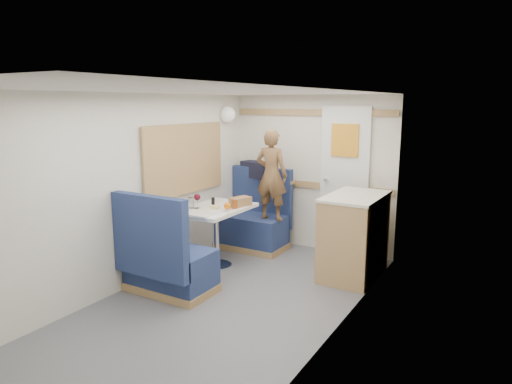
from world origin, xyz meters
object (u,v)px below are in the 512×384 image
Objects in this scene: person at (271,175)px; cheese_block at (215,207)px; tray at (204,213)px; pepper_grinder at (213,202)px; duffel_bag at (257,170)px; wine_glass at (197,198)px; tumbler_left at (191,203)px; galley_counter at (354,235)px; bench_near at (166,265)px; tumbler_right at (236,201)px; bread_loaf at (240,202)px; beer_glass at (235,204)px; dome_light at (228,114)px; orange_fruit at (227,206)px; bench_far at (254,225)px; dinette_table at (216,220)px.

person is 0.96m from cheese_block.
pepper_grinder reaches higher than tray.
duffel_bag is 1.28m from wine_glass.
person is 1.13m from tray.
tumbler_left reaches higher than pepper_grinder.
galley_counter is 0.81× the size of person.
tumbler_right is (0.14, 1.08, 0.47)m from bench_near.
tumbler_right is 0.43× the size of bread_loaf.
duffel_bag is 1.14m from beer_glass.
dome_light is 1.69× the size of tumbler_left.
orange_fruit is at bearing -88.48° from bread_loaf.
wine_glass is 1.62× the size of beer_glass.
bread_loaf is at bearing 91.52° from orange_fruit.
bench_near is 0.88m from tumbler_left.
beer_glass is at bearing 6.55° from pepper_grinder.
bench_far is 0.96m from beer_glass.
beer_glass reaches higher than cheese_block.
orange_fruit is at bearing -58.70° from duffel_bag.
galley_counter reaches higher than tray.
tumbler_right is at bearing -165.79° from galley_counter.
pepper_grinder is at bearing -135.57° from tumbler_right.
bench_near is 10.11× the size of beer_glass.
dinette_table is 8.53× the size of cheese_block.
duffel_bag is at bearing 160.01° from galley_counter.
person is at bearing 78.93° from bench_near.
pepper_grinder is at bearing -70.98° from duffel_bag.
person reaches higher than duffel_bag.
dinette_table is 0.90m from bench_near.
bread_loaf is at bearing 69.07° from cheese_block.
person is 9.56× the size of tumbler_left.
person is (0.32, 1.62, 0.72)m from bench_near.
tumbler_left is at bearing -167.24° from wine_glass.
bench_far reaches higher than tray.
wine_glass is at bearing -76.33° from dome_light.
dinette_table is 8.66× the size of pepper_grinder.
beer_glass reaches higher than dinette_table.
dome_light is 1.02m from person.
dome_light is at bearing 102.82° from bench_near.
bench_far is 0.79m from person.
person is at bearing -18.45° from bench_far.
bench_near reaches higher than beer_glass.
person is 0.88m from orange_fruit.
cheese_block is (0.08, 0.73, 0.46)m from bench_near.
dome_light is 1.84× the size of tumbler_right.
orange_fruit is (0.22, -0.08, 0.21)m from dinette_table.
bench_near is 6.25× the size of wine_glass.
bench_near reaches higher than galley_counter.
wine_glass is 0.47m from tumbler_right.
duffel_bag reaches higher than dinette_table.
duffel_bag is 1.27m from orange_fruit.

